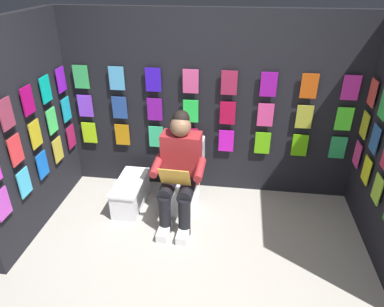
% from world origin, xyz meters
% --- Properties ---
extents(ground_plane, '(30.00, 30.00, 0.00)m').
position_xyz_m(ground_plane, '(0.00, 0.00, 0.00)').
color(ground_plane, '#9E998E').
extents(display_wall_back, '(3.37, 0.14, 2.07)m').
position_xyz_m(display_wall_back, '(0.00, -1.71, 1.03)').
color(display_wall_back, black).
rests_on(display_wall_back, ground).
extents(display_wall_right, '(0.14, 1.67, 2.07)m').
position_xyz_m(display_wall_right, '(1.68, -0.83, 1.03)').
color(display_wall_right, black).
rests_on(display_wall_right, ground).
extents(toilet, '(0.41, 0.56, 0.77)m').
position_xyz_m(toilet, '(0.23, -1.25, 0.33)').
color(toilet, white).
rests_on(toilet, ground).
extents(person_reading, '(0.54, 0.69, 1.19)m').
position_xyz_m(person_reading, '(0.24, -1.02, 0.60)').
color(person_reading, maroon).
rests_on(person_reading, ground).
extents(comic_longbox_near, '(0.30, 0.64, 0.32)m').
position_xyz_m(comic_longbox_near, '(0.82, -1.16, 0.16)').
color(comic_longbox_near, silver).
rests_on(comic_longbox_near, ground).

